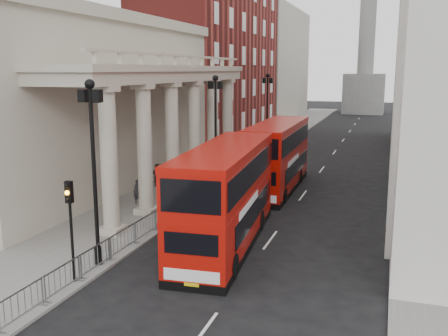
# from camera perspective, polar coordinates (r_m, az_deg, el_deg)

# --- Properties ---
(ground) EXTENTS (260.00, 260.00, 0.00)m
(ground) POSITION_cam_1_polar(r_m,az_deg,el_deg) (20.63, -18.80, -14.78)
(ground) COLOR black
(ground) RESTS_ON ground
(sidewalk_west) EXTENTS (6.00, 140.00, 0.12)m
(sidewalk_west) POSITION_cam_1_polar(r_m,az_deg,el_deg) (47.70, 0.35, 0.60)
(sidewalk_west) COLOR slate
(sidewalk_west) RESTS_ON ground
(sidewalk_east) EXTENTS (3.00, 140.00, 0.12)m
(sidewalk_east) POSITION_cam_1_polar(r_m,az_deg,el_deg) (45.43, 20.53, -0.66)
(sidewalk_east) COLOR slate
(sidewalk_east) RESTS_ON ground
(kerb) EXTENTS (0.20, 140.00, 0.14)m
(kerb) POSITION_cam_1_polar(r_m,az_deg,el_deg) (46.88, 3.78, 0.39)
(kerb) COLOR slate
(kerb) RESTS_ON ground
(portico_building) EXTENTS (9.00, 28.00, 12.00)m
(portico_building) POSITION_cam_1_polar(r_m,az_deg,el_deg) (39.47, -15.75, 6.66)
(portico_building) COLOR #A79E8C
(portico_building) RESTS_ON ground
(brick_building) EXTENTS (9.00, 32.00, 22.00)m
(brick_building) POSITION_cam_1_polar(r_m,az_deg,el_deg) (66.39, -0.95, 13.06)
(brick_building) COLOR maroon
(brick_building) RESTS_ON ground
(west_building_far) EXTENTS (9.00, 30.00, 20.00)m
(west_building_far) POSITION_cam_1_polar(r_m,az_deg,el_deg) (97.11, 5.51, 11.83)
(west_building_far) COLOR #A79E8C
(west_building_far) RESTS_ON ground
(monument_column) EXTENTS (8.00, 8.00, 54.20)m
(monument_column) POSITION_cam_1_polar(r_m,az_deg,el_deg) (106.93, 16.04, 14.60)
(monument_column) COLOR #60605E
(monument_column) RESTS_ON ground
(lamp_post_south) EXTENTS (1.05, 0.44, 8.32)m
(lamp_post_south) POSITION_cam_1_polar(r_m,az_deg,el_deg) (22.57, -14.68, 0.83)
(lamp_post_south) COLOR black
(lamp_post_south) RESTS_ON sidewalk_west
(lamp_post_mid) EXTENTS (1.05, 0.44, 8.32)m
(lamp_post_mid) POSITION_cam_1_polar(r_m,az_deg,el_deg) (36.86, -0.97, 5.09)
(lamp_post_mid) COLOR black
(lamp_post_mid) RESTS_ON sidewalk_west
(lamp_post_north) EXTENTS (1.05, 0.44, 8.32)m
(lamp_post_north) POSITION_cam_1_polar(r_m,az_deg,el_deg) (52.15, 4.97, 6.84)
(lamp_post_north) COLOR black
(lamp_post_north) RESTS_ON sidewalk_west
(traffic_light) EXTENTS (0.28, 0.33, 4.30)m
(traffic_light) POSITION_cam_1_polar(r_m,az_deg,el_deg) (21.30, -17.19, -4.90)
(traffic_light) COLOR black
(traffic_light) RESTS_ON sidewalk_west
(crowd_barriers) EXTENTS (0.50, 18.75, 1.10)m
(crowd_barriers) POSITION_cam_1_polar(r_m,az_deg,el_deg) (22.18, -16.13, -10.85)
(crowd_barriers) COLOR gray
(crowd_barriers) RESTS_ON sidewalk_west
(bus_near) EXTENTS (3.79, 11.98, 5.09)m
(bus_near) POSITION_cam_1_polar(r_m,az_deg,el_deg) (25.15, 0.25, -3.01)
(bus_near) COLOR #AC0F07
(bus_near) RESTS_ON ground
(bus_far) EXTENTS (3.00, 11.62, 5.00)m
(bus_far) POSITION_cam_1_polar(r_m,az_deg,el_deg) (37.25, 6.14, 1.52)
(bus_far) COLOR #AE0F08
(bus_far) RESTS_ON ground
(pedestrian_a) EXTENTS (0.69, 0.59, 1.61)m
(pedestrian_a) POSITION_cam_1_polar(r_m,az_deg,el_deg) (33.34, -9.81, -2.69)
(pedestrian_a) COLOR black
(pedestrian_a) RESTS_ON sidewalk_west
(pedestrian_b) EXTENTS (0.98, 0.84, 1.74)m
(pedestrian_b) POSITION_cam_1_polar(r_m,az_deg,el_deg) (38.07, -7.64, -0.79)
(pedestrian_b) COLOR #282320
(pedestrian_b) RESTS_ON sidewalk_west
(pedestrian_c) EXTENTS (1.02, 0.90, 1.76)m
(pedestrian_c) POSITION_cam_1_polar(r_m,az_deg,el_deg) (35.20, -6.22, -1.72)
(pedestrian_c) COLOR black
(pedestrian_c) RESTS_ON sidewalk_west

